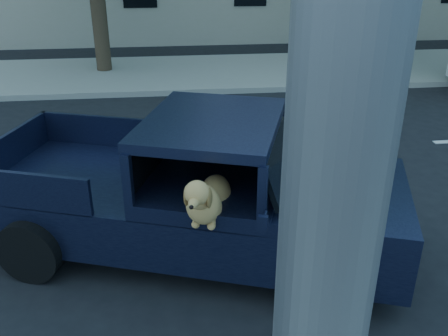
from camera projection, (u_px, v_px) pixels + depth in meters
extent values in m
plane|color=black|center=(332.00, 248.00, 6.76)|extent=(120.00, 120.00, 0.00)
cube|color=gray|center=(239.00, 72.00, 14.99)|extent=(60.00, 4.00, 0.15)
cube|color=black|center=(194.00, 207.00, 6.49)|extent=(5.62, 3.58, 0.67)
cube|color=black|center=(344.00, 193.00, 5.96)|extent=(2.08, 2.40, 0.16)
cube|color=black|center=(212.00, 123.00, 5.93)|extent=(2.10, 2.34, 0.12)
cube|color=black|center=(279.00, 156.00, 5.93)|extent=(0.79, 1.73, 0.57)
cube|color=black|center=(220.00, 216.00, 5.92)|extent=(0.70, 0.70, 0.38)
cube|color=black|center=(263.00, 223.00, 4.89)|extent=(0.11, 0.08, 0.16)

